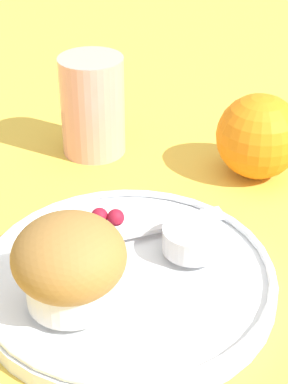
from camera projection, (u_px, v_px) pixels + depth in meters
ground_plane at (127, 288)px, 0.49m from camera, size 3.00×3.00×0.00m
plate at (124, 277)px, 0.48m from camera, size 0.22×0.22×0.02m
muffin at (69, 264)px, 0.43m from camera, size 0.08×0.08×0.06m
cream_ramekin at (192, 238)px, 0.49m from camera, size 0.05×0.05×0.02m
berry_pair at (108, 217)px, 0.52m from camera, size 0.03×0.01×0.01m
butter_knife at (128, 231)px, 0.51m from camera, size 0.15×0.09×0.00m
orange_fruit at (259, 136)px, 0.61m from camera, size 0.08×0.08×0.08m
juice_glass at (93, 106)px, 0.64m from camera, size 0.06×0.06×0.10m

